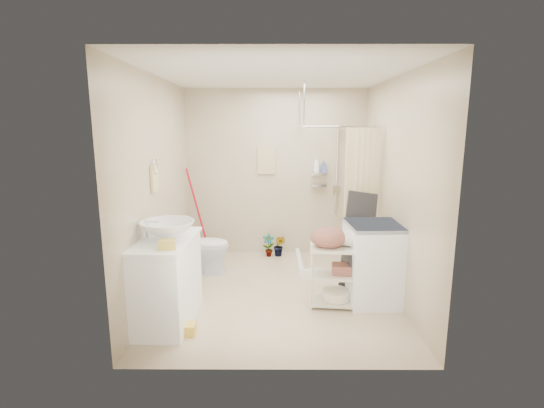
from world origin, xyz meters
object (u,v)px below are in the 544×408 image
(toilet, at_px, (202,246))
(washing_machine, at_px, (375,262))
(vanity, at_px, (166,280))
(laundry_rack, at_px, (337,270))

(toilet, bearing_deg, washing_machine, -108.77)
(vanity, xyz_separation_m, washing_machine, (2.30, 0.51, 0.02))
(toilet, height_order, washing_machine, washing_machine)
(vanity, relative_size, washing_machine, 1.09)
(toilet, bearing_deg, vanity, 179.19)
(vanity, distance_m, laundry_rack, 1.88)
(vanity, xyz_separation_m, toilet, (0.12, 1.42, -0.06))
(washing_machine, distance_m, laundry_rack, 0.48)
(toilet, bearing_deg, laundry_rack, -117.33)
(toilet, xyz_separation_m, laundry_rack, (1.72, -1.05, 0.03))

